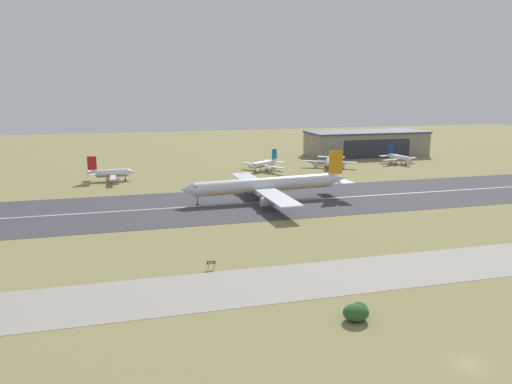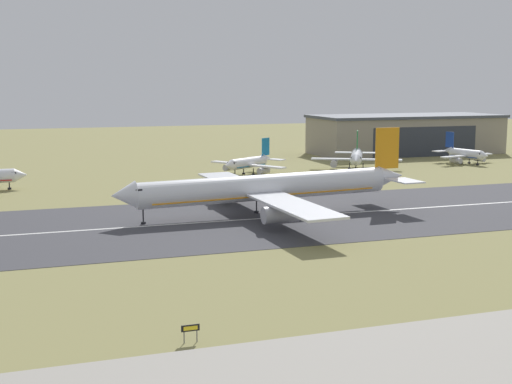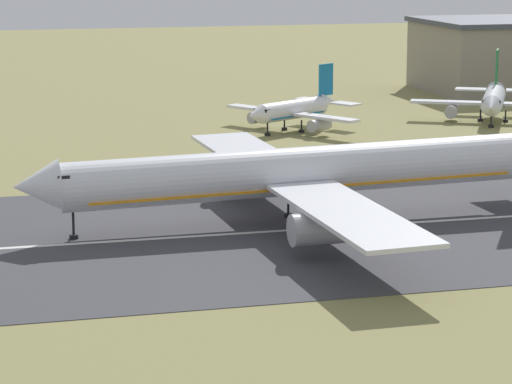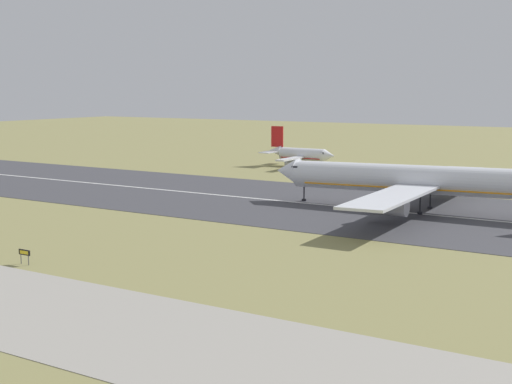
% 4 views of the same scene
% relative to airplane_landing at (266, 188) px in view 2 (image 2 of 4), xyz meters
% --- Properties ---
extents(ground_plane, '(644.48, 644.48, 0.00)m').
position_rel_airplane_landing_xyz_m(ground_plane, '(-1.28, -52.94, -5.12)').
color(ground_plane, olive).
extents(runway_strip, '(404.48, 45.45, 0.06)m').
position_rel_airplane_landing_xyz_m(runway_strip, '(-1.28, -2.63, -5.09)').
color(runway_strip, '#3D3D42').
rests_on(runway_strip, ground_plane).
extents(runway_centreline, '(364.03, 0.70, 0.01)m').
position_rel_airplane_landing_xyz_m(runway_centreline, '(-1.28, -2.63, -5.06)').
color(runway_centreline, silver).
rests_on(runway_centreline, runway_strip).
extents(taxiway_road, '(303.36, 17.84, 0.05)m').
position_rel_airplane_landing_xyz_m(taxiway_road, '(-1.28, -68.96, -5.10)').
color(taxiway_road, gray).
rests_on(taxiway_road, ground_plane).
extents(hangar_building, '(65.00, 25.71, 13.16)m').
position_rel_airplane_landing_xyz_m(hangar_building, '(84.62, 92.58, 1.48)').
color(hangar_building, gray).
rests_on(hangar_building, ground_plane).
extents(airplane_landing, '(57.25, 56.87, 15.61)m').
position_rel_airplane_landing_xyz_m(airplane_landing, '(0.00, 0.00, 0.00)').
color(airplane_landing, silver).
rests_on(airplane_landing, ground_plane).
extents(airplane_parked_west, '(20.26, 17.77, 9.20)m').
position_rel_airplane_landing_xyz_m(airplane_parked_west, '(84.98, 58.92, -2.22)').
color(airplane_parked_west, silver).
rests_on(airplane_parked_west, ground_plane).
extents(airplane_parked_centre, '(19.17, 21.56, 9.32)m').
position_rel_airplane_landing_xyz_m(airplane_parked_centre, '(15.53, 56.12, -2.01)').
color(airplane_parked_centre, white).
rests_on(airplane_parked_centre, ground_plane).
extents(airplane_parked_east, '(23.34, 21.58, 10.36)m').
position_rel_airplane_landing_xyz_m(airplane_parked_east, '(47.89, 57.46, -1.83)').
color(airplane_parked_east, silver).
rests_on(airplane_parked_east, ground_plane).
extents(runway_sign, '(1.78, 0.13, 1.75)m').
position_rel_airplane_landing_xyz_m(runway_sign, '(-28.71, -58.19, -3.81)').
color(runway_sign, '#4C4C51').
rests_on(runway_sign, ground_plane).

